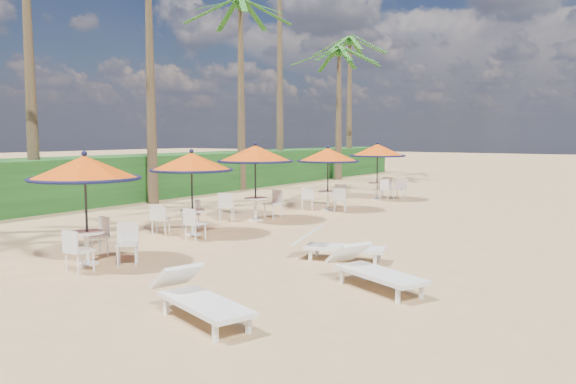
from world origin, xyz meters
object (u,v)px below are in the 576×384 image
station_0 (87,182)px  station_2 (255,161)px  lounger_far (335,245)px  station_3 (328,163)px  station_4 (379,157)px  lounger_near (198,297)px  station_1 (190,172)px  lounger_mid (372,269)px

station_0 → station_2: 6.69m
station_0 → lounger_far: (3.99, 3.15, -1.38)m
station_3 → station_4: (0.08, 4.05, 0.07)m
station_0 → lounger_near: station_0 is taller
station_1 → lounger_near: station_1 is taller
station_3 → lounger_mid: station_3 is taller
station_2 → lounger_far: 6.15m
station_3 → lounger_far: bearing=-58.7°
station_2 → station_4: bearing=84.6°
station_1 → station_4: size_ratio=0.95×
station_2 → lounger_near: (5.10, -7.97, -1.52)m
station_2 → lounger_mid: (6.42, -5.03, -1.52)m
station_1 → station_3: size_ratio=0.99×
station_0 → station_4: (-0.13, 14.10, 0.05)m
lounger_far → lounger_near: bearing=-101.8°
station_3 → station_2: bearing=-100.5°
station_0 → station_2: (-0.84, 6.63, 0.16)m
station_0 → station_4: 14.10m
station_0 → lounger_far: station_0 is taller
station_2 → lounger_far: bearing=-35.8°
station_2 → station_3: (0.63, 3.41, -0.18)m
station_4 → lounger_far: size_ratio=1.18×
station_1 → lounger_far: station_1 is taller
station_4 → station_0: bearing=-89.5°
lounger_near → lounger_far: (-0.27, 4.48, -0.01)m
station_2 → lounger_near: 9.58m
station_4 → station_1: bearing=-93.1°
station_4 → lounger_far: (4.12, -10.95, -1.42)m
station_4 → lounger_far: station_4 is taller
station_3 → lounger_far: (4.20, -6.90, -1.35)m
station_0 → station_1: (-0.70, 3.67, -0.03)m
station_0 → lounger_near: (4.26, -1.33, -1.36)m
lounger_near → lounger_mid: (1.32, 2.94, 0.00)m
station_1 → lounger_near: bearing=-45.2°
station_0 → lounger_mid: 5.97m
station_2 → lounger_far: station_2 is taller
lounger_near → station_0: bearing=-179.3°
station_1 → lounger_mid: 6.75m
station_2 → station_1: bearing=-87.4°
station_1 → lounger_far: bearing=-6.3°
station_2 → station_3: bearing=79.5°
station_0 → station_4: station_4 is taller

